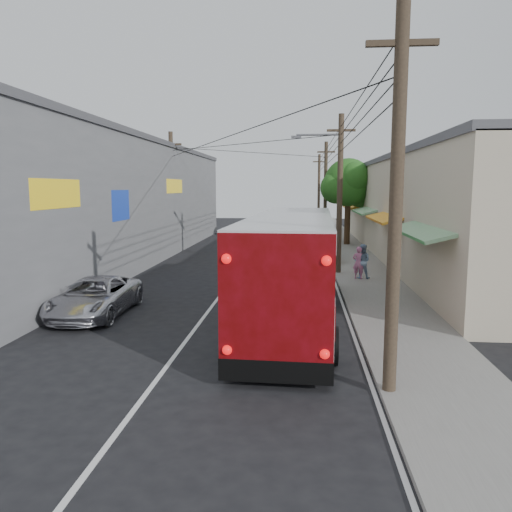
# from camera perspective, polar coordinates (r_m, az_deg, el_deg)

# --- Properties ---
(ground) EXTENTS (120.00, 120.00, 0.00)m
(ground) POSITION_cam_1_polar(r_m,az_deg,el_deg) (13.56, -9.31, -11.25)
(ground) COLOR black
(ground) RESTS_ON ground
(sidewalk) EXTENTS (3.00, 80.00, 0.12)m
(sidewalk) POSITION_cam_1_polar(r_m,az_deg,el_deg) (32.85, 10.73, 0.08)
(sidewalk) COLOR slate
(sidewalk) RESTS_ON ground
(building_right) EXTENTS (7.09, 40.00, 6.25)m
(building_right) POSITION_cam_1_polar(r_m,az_deg,el_deg) (35.27, 17.85, 5.41)
(building_right) COLOR #B9AE93
(building_right) RESTS_ON ground
(building_left) EXTENTS (7.20, 36.00, 7.25)m
(building_left) POSITION_cam_1_polar(r_m,az_deg,el_deg) (32.60, -16.12, 6.19)
(building_left) COLOR slate
(building_left) RESTS_ON ground
(utility_poles) EXTENTS (11.80, 45.28, 8.00)m
(utility_poles) POSITION_cam_1_polar(r_m,az_deg,el_deg) (32.72, 4.92, 7.31)
(utility_poles) COLOR #473828
(utility_poles) RESTS_ON ground
(street_tree) EXTENTS (4.40, 4.00, 6.60)m
(street_tree) POSITION_cam_1_polar(r_m,az_deg,el_deg) (38.58, 10.60, 8.09)
(street_tree) COLOR #3F2B19
(street_tree) RESTS_ON ground
(coach_bus) EXTENTS (3.19, 12.28, 3.51)m
(coach_bus) POSITION_cam_1_polar(r_m,az_deg,el_deg) (16.70, 4.15, -1.11)
(coach_bus) COLOR silver
(coach_bus) RESTS_ON ground
(jeepney) EXTENTS (2.20, 4.70, 1.30)m
(jeepney) POSITION_cam_1_polar(r_m,az_deg,el_deg) (18.20, -17.91, -4.47)
(jeepney) COLOR silver
(jeepney) RESTS_ON ground
(parked_suv) EXTENTS (2.25, 5.46, 1.58)m
(parked_suv) POSITION_cam_1_polar(r_m,az_deg,el_deg) (30.63, 7.21, 0.98)
(parked_suv) COLOR #A09FA7
(parked_suv) RESTS_ON ground
(parked_car_mid) EXTENTS (1.91, 3.88, 1.27)m
(parked_car_mid) POSITION_cam_1_polar(r_m,az_deg,el_deg) (34.93, 5.98, 1.58)
(parked_car_mid) COLOR #27262C
(parked_car_mid) RESTS_ON ground
(parked_car_far) EXTENTS (2.22, 5.07, 1.62)m
(parked_car_far) POSITION_cam_1_polar(r_m,az_deg,el_deg) (41.16, 6.98, 2.75)
(parked_car_far) COLOR black
(parked_car_far) RESTS_ON ground
(pedestrian_near) EXTENTS (0.64, 0.51, 1.54)m
(pedestrian_near) POSITION_cam_1_polar(r_m,az_deg,el_deg) (24.04, 11.64, -0.75)
(pedestrian_near) COLOR #CC6C9A
(pedestrian_near) RESTS_ON sidewalk
(pedestrian_far) EXTENTS (0.92, 0.79, 1.63)m
(pedestrian_far) POSITION_cam_1_polar(r_m,az_deg,el_deg) (24.20, 12.03, -0.60)
(pedestrian_far) COLOR #849FC1
(pedestrian_far) RESTS_ON sidewalk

